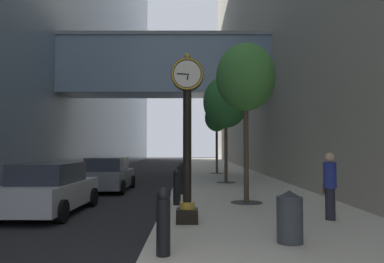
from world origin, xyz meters
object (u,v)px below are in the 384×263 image
at_px(pedestrian_walking, 330,184).
at_px(car_grey_near, 108,175).
at_px(street_clock, 187,129).
at_px(street_tree_near, 246,78).
at_px(street_tree_mid_far, 217,118).
at_px(bollard_nearest, 163,220).
at_px(car_silver_mid, 51,189).
at_px(bollard_third, 177,186).
at_px(bollard_fifth, 182,174).
at_px(bollard_fourth, 180,179).
at_px(trash_bin, 290,216).
at_px(street_tree_mid_near, 226,102).

bearing_deg(pedestrian_walking, car_grey_near, 134.24).
distance_m(street_clock, car_grey_near, 9.29).
distance_m(street_tree_near, street_tree_mid_far, 15.56).
xyz_separation_m(bollard_nearest, car_silver_mid, (-3.90, 5.03, 0.01)).
bearing_deg(bollard_third, bollard_nearest, -90.00).
bearing_deg(bollard_fifth, car_silver_mid, -119.56).
bearing_deg(bollard_nearest, street_clock, 82.50).
xyz_separation_m(bollard_nearest, bollard_fourth, (0.00, 8.92, 0.00)).
distance_m(bollard_nearest, bollard_third, 5.95).
bearing_deg(street_clock, bollard_nearest, -97.50).
height_order(bollard_nearest, trash_bin, bollard_nearest).
distance_m(street_tree_near, car_grey_near, 8.43).
bearing_deg(street_tree_mid_near, car_grey_near, -152.64).
distance_m(street_clock, trash_bin, 3.45).
height_order(bollard_third, car_silver_mid, car_silver_mid).
relative_size(bollard_fourth, street_tree_near, 0.21).
bearing_deg(bollard_nearest, pedestrian_walking, 38.42).
bearing_deg(trash_bin, pedestrian_walking, 54.87).
bearing_deg(trash_bin, bollard_fourth, 107.09).
bearing_deg(car_silver_mid, bollard_fourth, 44.99).
bearing_deg(bollard_fourth, bollard_fifth, 90.00).
xyz_separation_m(bollard_nearest, street_tree_mid_near, (2.41, 14.23, 3.87)).
distance_m(street_tree_mid_near, trash_bin, 13.92).
relative_size(street_clock, bollard_fourth, 3.66).
bearing_deg(bollard_third, trash_bin, -63.99).
bearing_deg(street_tree_mid_near, bollard_third, -106.21).
bearing_deg(bollard_third, street_tree_mid_far, 81.47).
xyz_separation_m(street_tree_near, street_tree_mid_near, (0.00, 7.78, 0.12)).
relative_size(street_tree_near, street_tree_mid_near, 0.94).
xyz_separation_m(bollard_nearest, bollard_fifth, (0.00, 11.90, 0.00)).
height_order(street_clock, bollard_nearest, street_clock).
distance_m(bollard_fifth, car_silver_mid, 7.90).
distance_m(bollard_fourth, street_tree_mid_near, 7.00).
distance_m(bollard_third, car_grey_near, 6.29).
relative_size(bollard_fifth, trash_bin, 1.14).
height_order(trash_bin, car_grey_near, car_grey_near).
relative_size(bollard_fourth, pedestrian_walking, 0.67).
height_order(trash_bin, pedestrian_walking, pedestrian_walking).
xyz_separation_m(car_grey_near, car_silver_mid, (-0.41, -6.15, -0.01)).
bearing_deg(car_grey_near, street_tree_near, -38.71).
bearing_deg(bollard_fifth, street_tree_near, -66.13).
bearing_deg(pedestrian_walking, street_tree_mid_near, 99.19).
bearing_deg(bollard_nearest, car_grey_near, 107.33).
relative_size(pedestrian_walking, car_silver_mid, 0.40).
bearing_deg(car_silver_mid, street_tree_near, 12.75).
distance_m(trash_bin, car_silver_mid, 7.59).
height_order(bollard_nearest, bollard_fifth, same).
bearing_deg(bollard_fifth, bollard_third, -90.00).
xyz_separation_m(street_clock, street_tree_mid_near, (2.02, 11.31, 2.10)).
bearing_deg(pedestrian_walking, car_silver_mid, 167.99).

